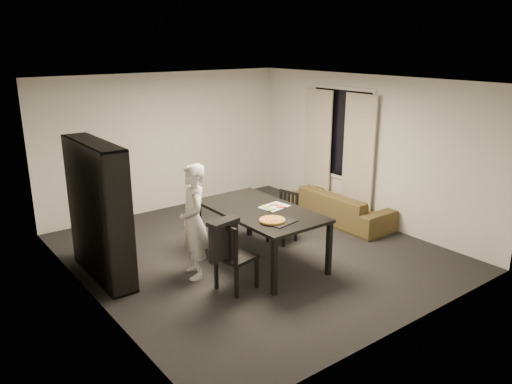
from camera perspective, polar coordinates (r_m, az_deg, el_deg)
room at (r=7.40m, az=-0.28°, el=2.46°), size 5.01×5.51×2.61m
window_pane at (r=9.43m, az=9.70°, el=6.60°), size 0.02×1.40×1.60m
window_frame at (r=9.42m, az=9.68°, el=6.60°), size 0.03×1.52×1.72m
curtain_left at (r=9.09m, az=11.60°, el=3.87°), size 0.03×0.70×2.25m
curtain_right at (r=9.79m, az=7.04°, el=5.00°), size 0.03×0.70×2.25m
bookshelf at (r=7.03m, az=-17.52°, el=-2.10°), size 0.35×1.50×1.90m
dining_table at (r=7.23m, az=0.48°, el=-2.50°), size 1.09×1.96×0.82m
chair_left at (r=6.46m, az=-2.85°, el=-6.91°), size 0.51×0.51×0.94m
chair_right at (r=8.11m, az=3.34°, el=-2.41°), size 0.45×0.45×0.82m
draped_jacket at (r=6.29m, az=-3.72°, el=-5.24°), size 0.45×0.25×0.52m
person at (r=6.81m, az=-7.15°, el=-3.38°), size 0.54×0.67×1.60m
baking_tray at (r=6.70m, az=2.77°, el=-3.39°), size 0.45×0.39×0.01m
pepperoni_pizza at (r=6.69m, az=1.88°, el=-3.22°), size 0.35×0.35×0.03m
kitchen_towel at (r=7.30m, az=2.12°, el=-1.69°), size 0.44×0.36×0.01m
pizza_slices at (r=7.26m, az=1.93°, el=-1.69°), size 0.37×0.31×0.01m
sofa at (r=9.12m, az=9.73°, el=-1.64°), size 0.76×1.94×0.57m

